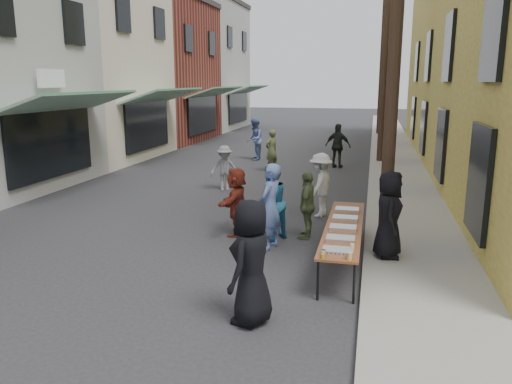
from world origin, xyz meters
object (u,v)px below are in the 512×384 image
at_px(serving_table, 344,228).
at_px(utility_pole_near, 396,29).
at_px(utility_pole_far, 382,66).
at_px(guest_front_c, 271,202).
at_px(guest_front_a, 251,262).
at_px(utility_pole_mid, 385,57).
at_px(server, 389,215).
at_px(catering_tray_sausage, 338,251).

bearing_deg(serving_table, utility_pole_near, 46.74).
height_order(utility_pole_near, serving_table, utility_pole_near).
relative_size(utility_pole_far, guest_front_c, 5.14).
bearing_deg(guest_front_c, guest_front_a, 36.08).
bearing_deg(utility_pole_near, serving_table, -133.26).
bearing_deg(utility_pole_far, utility_pole_mid, -90.00).
bearing_deg(utility_pole_near, server, -85.18).
distance_m(utility_pole_far, guest_front_c, 24.18).
bearing_deg(guest_front_a, guest_front_c, -158.11).
xyz_separation_m(utility_pole_near, guest_front_a, (-1.96, -3.70, -3.56)).
xyz_separation_m(utility_pole_mid, guest_front_c, (-2.47, -11.77, -3.62)).
xyz_separation_m(utility_pole_near, utility_pole_far, (0.00, 24.00, 0.00)).
height_order(catering_tray_sausage, server, server).
relative_size(utility_pole_mid, guest_front_c, 5.14).
bearing_deg(utility_pole_far, guest_front_c, -95.93).
relative_size(utility_pole_near, utility_pole_mid, 1.00).
bearing_deg(utility_pole_near, guest_front_c, 174.77).
height_order(utility_pole_near, catering_tray_sausage, utility_pole_near).
distance_m(utility_pole_mid, serving_table, 13.42).
relative_size(guest_front_a, guest_front_c, 1.07).
bearing_deg(server, utility_pole_near, 1.50).
relative_size(utility_pole_far, guest_front_a, 4.79).
relative_size(serving_table, catering_tray_sausage, 8.00).
xyz_separation_m(serving_table, catering_tray_sausage, (-0.00, -1.65, 0.08)).
bearing_deg(guest_front_a, catering_tray_sausage, 150.29).
height_order(utility_pole_near, server, utility_pole_near).
bearing_deg(serving_table, utility_pole_mid, 86.45).
relative_size(utility_pole_mid, server, 5.21).
relative_size(catering_tray_sausage, guest_front_a, 0.27).
xyz_separation_m(serving_table, server, (0.85, 0.25, 0.25)).
bearing_deg(server, guest_front_c, 68.69).
height_order(serving_table, catering_tray_sausage, catering_tray_sausage).
relative_size(utility_pole_mid, guest_front_a, 4.79).
height_order(catering_tray_sausage, guest_front_c, guest_front_c).
relative_size(utility_pole_mid, serving_table, 2.25).
bearing_deg(utility_pole_mid, guest_front_a, -97.13).
height_order(utility_pole_mid, guest_front_a, utility_pole_mid).
relative_size(catering_tray_sausage, guest_front_c, 0.29).
height_order(serving_table, guest_front_a, guest_front_a).
height_order(utility_pole_near, utility_pole_far, same).
relative_size(serving_table, server, 2.32).
distance_m(utility_pole_mid, guest_front_c, 12.56).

